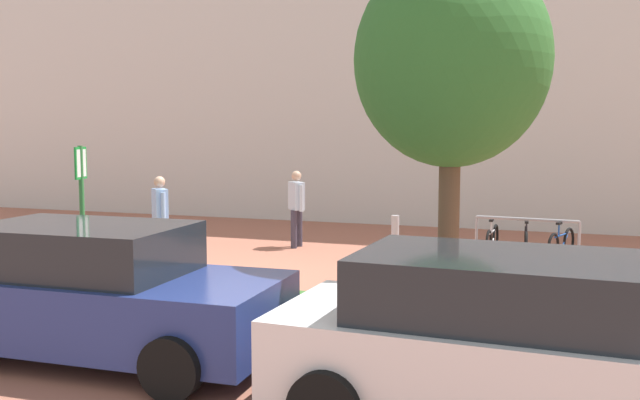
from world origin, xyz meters
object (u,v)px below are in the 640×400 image
parking_sign_post (82,196)px  person_shirt_blue (160,213)px  tree_sidewalk (452,62)px  car_navy_sedan (93,293)px  bike_at_sign (86,269)px  bike_rack_cluster (526,241)px  bollard_steel (395,237)px  car_white_hatch (514,344)px  person_casual_tan (297,204)px

parking_sign_post → person_shirt_blue: size_ratio=1.38×
tree_sidewalk → car_navy_sedan: size_ratio=1.13×
bike_at_sign → bike_rack_cluster: size_ratio=0.77×
bike_rack_cluster → bollard_steel: bollard_steel is taller
bike_rack_cluster → parking_sign_post: bearing=-140.4°
car_white_hatch → person_casual_tan: bearing=122.3°
bike_rack_cluster → person_shirt_blue: (-6.81, -2.96, 0.63)m
person_casual_tan → car_navy_sedan: person_casual_tan is taller
bollard_steel → parking_sign_post: bearing=-133.1°
person_shirt_blue → bike_at_sign: bearing=-86.6°
tree_sidewalk → person_shirt_blue: 7.09m
bike_at_sign → car_white_hatch: 7.71m
bike_rack_cluster → person_casual_tan: (-4.93, -0.36, 0.63)m
car_navy_sedan → car_white_hatch: bearing=-5.3°
bollard_steel → car_navy_sedan: car_navy_sedan is taller
tree_sidewalk → bike_rack_cluster: size_ratio=2.35×
bike_at_sign → person_casual_tan: bearing=71.3°
person_shirt_blue → person_casual_tan: (1.88, 2.60, 0.00)m
person_shirt_blue → bike_rack_cluster: bearing=23.5°
bike_at_sign → car_white_hatch: (6.99, -3.23, 0.41)m
bollard_steel → person_casual_tan: person_casual_tan is taller
car_white_hatch → tree_sidewalk: bearing=109.0°
bike_at_sign → car_navy_sedan: 3.63m
car_navy_sedan → person_shirt_blue: bearing=114.6°
parking_sign_post → person_casual_tan: size_ratio=1.38×
parking_sign_post → car_white_hatch: (6.98, -3.17, -0.80)m
car_navy_sedan → car_white_hatch: same height
bollard_steel → person_shirt_blue: 4.73m
bike_at_sign → car_white_hatch: size_ratio=0.37×
bike_at_sign → person_casual_tan: person_casual_tan is taller
bike_at_sign → car_navy_sedan: bearing=-50.8°
bollard_steel → tree_sidewalk: bearing=-68.6°
bike_rack_cluster → bollard_steel: 2.73m
person_shirt_blue → car_white_hatch: (7.13, -5.72, -0.23)m
bike_rack_cluster → car_navy_sedan: bearing=-118.0°
person_shirt_blue → person_casual_tan: bearing=54.2°
car_white_hatch → bike_at_sign: bearing=155.2°
bike_at_sign → car_navy_sedan: car_navy_sedan is taller
parking_sign_post → person_casual_tan: 5.47m
bike_rack_cluster → car_navy_sedan: size_ratio=0.48×
parking_sign_post → bike_rack_cluster: 8.73m
person_casual_tan → bollard_steel: bearing=-16.6°
parking_sign_post → bike_rack_cluster: bearing=39.6°
parking_sign_post → bike_at_sign: size_ratio=1.46×
car_navy_sedan → bike_rack_cluster: bearing=62.0°
person_shirt_blue → parking_sign_post: bearing=-86.5°
parking_sign_post → bike_rack_cluster: parking_sign_post is taller
tree_sidewalk → bollard_steel: tree_sidewalk is taller
tree_sidewalk → parking_sign_post: 6.23m
parking_sign_post → car_navy_sedan: parking_sign_post is taller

